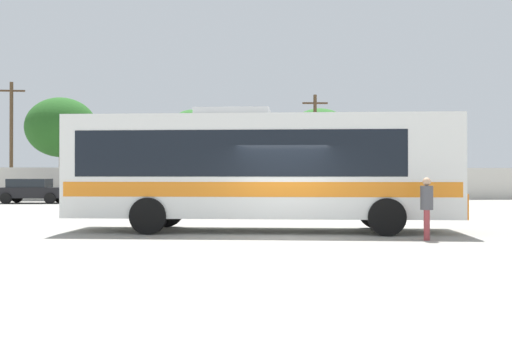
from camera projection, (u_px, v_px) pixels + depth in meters
ground_plane at (256, 214)px, 25.93m from camera, size 300.00×300.00×0.00m
perimeter_wall at (239, 184)px, 39.83m from camera, size 80.00×0.30×2.15m
coach_bus_white_orange at (257, 166)px, 17.93m from camera, size 11.62×4.16×3.64m
attendant_by_bus_door at (427, 205)px, 15.40m from camera, size 0.43×0.43×1.61m
parked_car_leftmost_black at (32, 190)px, 35.53m from camera, size 4.15×2.14×1.44m
parked_car_second_grey at (132, 190)px, 35.18m from camera, size 4.50×2.22×1.43m
parked_car_third_maroon at (236, 190)px, 36.52m from camera, size 4.45×2.17×1.45m
utility_pole_near at (315, 144)px, 42.74m from camera, size 1.80×0.24×7.38m
utility_pole_far at (11, 138)px, 41.26m from camera, size 1.80×0.24×8.05m
roadside_tree_left at (61, 128)px, 45.16m from camera, size 5.27×5.27×7.48m
roadside_tree_midleft at (194, 133)px, 43.40m from camera, size 3.86×3.86×6.39m
roadside_tree_midright at (319, 137)px, 46.25m from camera, size 5.18×5.18×6.79m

